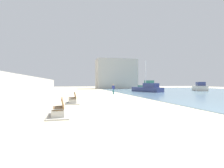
{
  "coord_description": "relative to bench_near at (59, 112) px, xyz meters",
  "views": [
    {
      "loc": [
        -2.35,
        -7.48,
        1.78
      ],
      "look_at": [
        3.01,
        15.62,
        1.61
      ],
      "focal_mm": 29.1,
      "sensor_mm": 36.0,
      "label": 1
    }
  ],
  "objects": [
    {
      "name": "boat_distant",
      "position": [
        28.7,
        24.99,
        0.53
      ],
      "size": [
        4.78,
        6.6,
        1.92
      ],
      "color": "beige",
      "rests_on": "water_bay"
    },
    {
      "name": "person_walking",
      "position": [
        7.04,
        17.08,
        0.67
      ],
      "size": [
        0.34,
        0.45,
        1.58
      ],
      "color": "teal",
      "rests_on": "ground"
    },
    {
      "name": "ground_plane",
      "position": [
        2.93,
        15.66,
        -0.23
      ],
      "size": [
        120.0,
        120.0,
        0.0
      ],
      "primitive_type": "plane",
      "color": "beige"
    },
    {
      "name": "boat_far_right",
      "position": [
        20.14,
        33.71,
        0.65
      ],
      "size": [
        3.59,
        5.34,
        2.34
      ],
      "color": "#337060",
      "rests_on": "water_bay"
    },
    {
      "name": "bench_near",
      "position": [
        0.0,
        0.0,
        0.0
      ],
      "size": [
        1.17,
        2.14,
        0.98
      ],
      "color": "#ADAAA3",
      "rests_on": "ground"
    },
    {
      "name": "bench_far",
      "position": [
        0.8,
        6.03,
        0.0
      ],
      "size": [
        1.16,
        2.13,
        0.98
      ],
      "color": "#ADAAA3",
      "rests_on": "ground"
    },
    {
      "name": "harbor_building",
      "position": [
        14.28,
        43.66,
        4.2
      ],
      "size": [
        12.0,
        6.0,
        8.86
      ],
      "primitive_type": "cube",
      "color": "#ADAAA3",
      "rests_on": "ground"
    },
    {
      "name": "boat_far_left",
      "position": [
        15.12,
        22.49,
        0.44
      ],
      "size": [
        4.14,
        7.15,
        6.09
      ],
      "color": "navy",
      "rests_on": "water_bay"
    },
    {
      "name": "seawall",
      "position": [
        -4.57,
        15.66,
        1.07
      ],
      "size": [
        0.8,
        64.0,
        2.61
      ],
      "primitive_type": "cube",
      "color": "#ADAAA3",
      "rests_on": "ground"
    }
  ]
}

